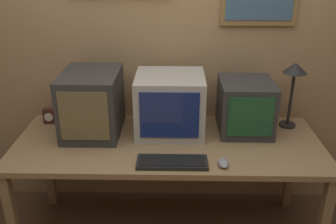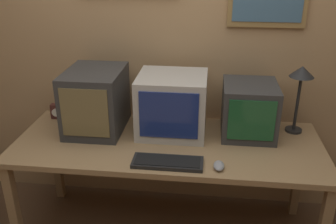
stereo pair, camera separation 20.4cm
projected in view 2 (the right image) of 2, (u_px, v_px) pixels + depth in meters
The scene contains 9 objects.
wall_back at pixel (177, 37), 2.62m from camera, with size 8.00×0.08×2.60m.
desk at pixel (168, 151), 2.42m from camera, with size 1.96×0.77×0.74m.
monitor_left at pixel (96, 100), 2.49m from camera, with size 0.36×0.47×0.41m.
monitor_center at pixel (172, 104), 2.45m from camera, with size 0.44×0.41×0.39m.
monitor_right at pixel (249, 109), 2.43m from camera, with size 0.34×0.39×0.34m.
keyboard_main at pixel (168, 162), 2.14m from camera, with size 0.41×0.15×0.03m.
mouse_near_keyboard at pixel (219, 166), 2.10m from camera, with size 0.06×0.10×0.03m.
desk_clock at pixel (57, 111), 2.70m from camera, with size 0.08×0.05×0.11m.
desk_lamp at pixel (301, 80), 2.38m from camera, with size 0.16×0.16×0.46m.
Camera 2 is at (0.25, -1.28, 1.88)m, focal length 40.00 mm.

